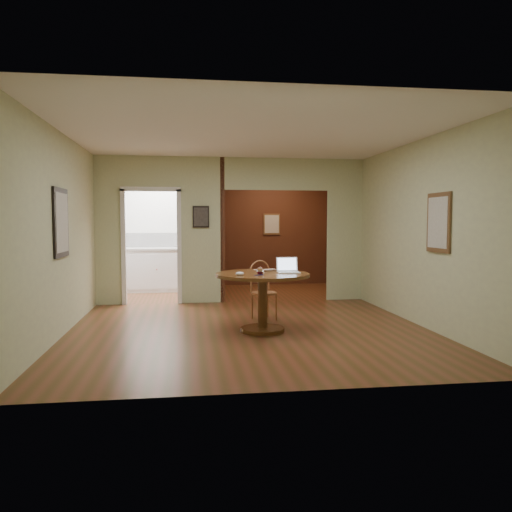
{
  "coord_description": "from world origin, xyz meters",
  "views": [
    {
      "loc": [
        -0.86,
        -6.78,
        1.52
      ],
      "look_at": [
        0.05,
        -0.2,
        1.05
      ],
      "focal_mm": 35.0,
      "sensor_mm": 36.0,
      "label": 1
    }
  ],
  "objects": [
    {
      "name": "kitchen_cabinet",
      "position": [
        -1.35,
        4.2,
        0.47
      ],
      "size": [
        2.06,
        0.6,
        0.94
      ],
      "color": "white",
      "rests_on": "ground"
    },
    {
      "name": "pen",
      "position": [
        0.08,
        -0.31,
        0.81
      ],
      "size": [
        0.14,
        0.07,
        0.01
      ],
      "primitive_type": "cylinder",
      "rotation": [
        0.0,
        1.57,
        0.45
      ],
      "color": "#0B1252",
      "rests_on": "dining_table"
    },
    {
      "name": "open_laptop",
      "position": [
        0.53,
        -0.0,
        0.87
      ],
      "size": [
        0.3,
        0.26,
        0.21
      ],
      "rotation": [
        0.0,
        0.0,
        -0.0
      ],
      "color": "white",
      "rests_on": "dining_table"
    },
    {
      "name": "wine_glass",
      "position": [
        0.11,
        -0.22,
        0.86
      ],
      "size": [
        0.1,
        0.1,
        0.11
      ],
      "primitive_type": null,
      "color": "white",
      "rests_on": "dining_table"
    },
    {
      "name": "dining_table",
      "position": [
        0.17,
        -0.06,
        0.6
      ],
      "size": [
        1.29,
        1.29,
        0.81
      ],
      "rotation": [
        0.0,
        0.0,
        0.24
      ],
      "color": "brown",
      "rests_on": "ground"
    },
    {
      "name": "mouse",
      "position": [
        -0.17,
        -0.28,
        0.83
      ],
      "size": [
        0.11,
        0.07,
        0.05
      ],
      "primitive_type": "ellipsoid",
      "rotation": [
        0.0,
        0.0,
        0.04
      ],
      "color": "white",
      "rests_on": "dining_table"
    },
    {
      "name": "room_shell",
      "position": [
        -0.47,
        3.1,
        1.29
      ],
      "size": [
        5.2,
        7.5,
        5.0
      ],
      "color": "white",
      "rests_on": "ground"
    },
    {
      "name": "chair",
      "position": [
        0.29,
        0.81,
        0.51
      ],
      "size": [
        0.49,
        0.49,
        0.91
      ],
      "rotation": [
        0.0,
        0.0,
        0.34
      ],
      "color": "#956135",
      "rests_on": "ground"
    },
    {
      "name": "floor",
      "position": [
        0.0,
        0.0,
        0.0
      ],
      "size": [
        5.0,
        5.0,
        0.0
      ],
      "primitive_type": "plane",
      "color": "#4D3216",
      "rests_on": "ground"
    },
    {
      "name": "closed_laptop",
      "position": [
        0.27,
        0.2,
        0.82
      ],
      "size": [
        0.37,
        0.3,
        0.03
      ],
      "primitive_type": "imported",
      "rotation": [
        0.0,
        0.0,
        0.34
      ],
      "color": "silver",
      "rests_on": "dining_table"
    },
    {
      "name": "grocery_bag",
      "position": [
        -0.67,
        4.2,
        1.08
      ],
      "size": [
        0.33,
        0.31,
        0.27
      ],
      "primitive_type": "ellipsoid",
      "rotation": [
        0.0,
        0.0,
        -0.32
      ],
      "color": "beige",
      "rests_on": "kitchen_cabinet"
    }
  ]
}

